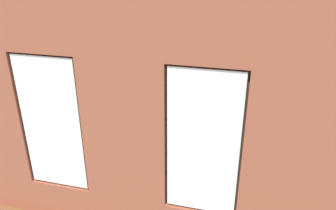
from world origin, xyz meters
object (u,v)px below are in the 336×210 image
Objects in this scene: couch_left at (301,146)px; remote_black at (165,127)px; tv_flatscreen at (46,93)px; papasan_chair at (177,96)px; remote_silver at (193,129)px; potted_plant_mid_room_small at (230,120)px; potted_plant_between_couches at (183,164)px; table_plant_small at (176,128)px; potted_plant_beside_window_right at (30,149)px; cup_ceramic at (173,129)px; media_console at (50,118)px; potted_plant_foreground_right at (97,83)px; coffee_table at (173,133)px; potted_plant_corner_far_left at (332,200)px; potted_plant_corner_near_left at (302,98)px; candle_jar at (150,129)px; couch_by_window at (104,178)px.

couch_left is 2.78m from remote_black.
tv_flatscreen is 0.96× the size of papasan_chair.
remote_black is at bearing 169.02° from remote_silver.
potted_plant_mid_room_small reaches higher than remote_silver.
potted_plant_between_couches is at bearing -50.06° from couch_left.
tv_flatscreen is (3.19, -0.32, 0.33)m from table_plant_small.
remote_silver is 0.15× the size of potted_plant_beside_window_right.
couch_left is 2.80m from potted_plant_between_couches.
media_console is (3.08, -0.18, -0.23)m from cup_ceramic.
potted_plant_between_couches reaches higher than potted_plant_foreground_right.
coffee_table is 15.13× the size of cup_ceramic.
potted_plant_beside_window_right is (2.08, 1.80, 0.34)m from coffee_table.
potted_plant_corner_far_left is (-3.11, 3.73, 0.23)m from papasan_chair.
tv_flatscreen is at bearing 18.83° from potted_plant_corner_near_left.
media_console is 0.82× the size of tv_flatscreen.
cup_ceramic is 3.11m from tv_flatscreen.
candle_jar reaches higher than media_console.
potted_plant_between_couches reaches higher than cup_ceramic.
couch_left reaches higher than potted_plant_mid_room_small.
cup_ceramic is at bearing 176.56° from media_console.
potted_plant_corner_far_left reaches higher than papasan_chair.
cup_ceramic is 3.49m from potted_plant_corner_near_left.
table_plant_small is 3.66m from potted_plant_foreground_right.
potted_plant_foreground_right is (2.59, -2.01, 0.04)m from remote_black.
couch_by_window is at bearing -63.29° from couch_left.
table_plant_small is 2.76m from potted_plant_beside_window_right.
potted_plant_beside_window_right is 0.80× the size of potted_plant_corner_near_left.
candle_jar reaches higher than cup_ceramic.
cup_ceramic is at bearing 38.43° from potted_plant_corner_near_left.
media_console is at bearing -3.44° from coffee_table.
couch_by_window is 10.62× the size of remote_black.
candle_jar is at bearing -27.80° from potted_plant_corner_far_left.
couch_left is 1.84× the size of potted_plant_beside_window_right.
cup_ceramic is 1.77m from potted_plant_between_couches.
tv_flatscreen reaches higher than couch_by_window.
couch_by_window is 3.53m from potted_plant_corner_far_left.
potted_plant_mid_room_small is (-1.48, 0.96, -0.08)m from papasan_chair.
media_console is at bearing -26.65° from potted_plant_between_couches.
papasan_chair reaches higher than cup_ceramic.
potted_plant_between_couches is at bearing 153.32° from tv_flatscreen.
potted_plant_between_couches reaches higher than coffee_table.
table_plant_small reaches higher than remote_silver.
candle_jar is 1.91m from potted_plant_mid_room_small.
candle_jar is at bearing 15.97° from coffee_table.
papasan_chair is 1.77m from potted_plant_mid_room_small.
cup_ceramic is 3.09m from media_console.
cup_ceramic is (-0.00, -0.00, 0.10)m from coffee_table.
remote_black is 3.50m from potted_plant_corner_far_left.
candle_jar is (-0.33, -1.58, 0.18)m from couch_by_window.
remote_black is 3.28m from potted_plant_foreground_right.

